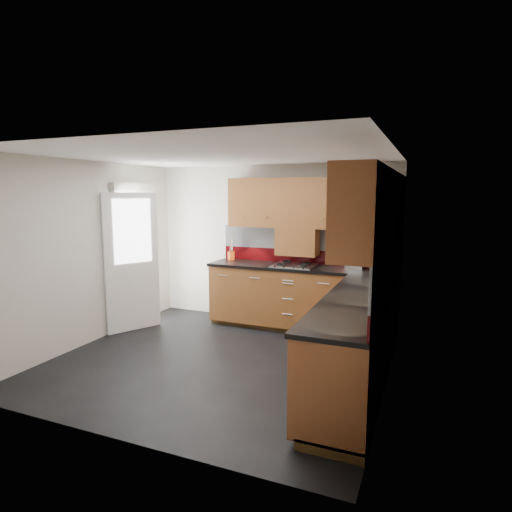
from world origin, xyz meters
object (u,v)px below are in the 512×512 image
at_px(utensil_pot, 231,254).
at_px(food_processor, 378,266).
at_px(toaster, 356,262).
at_px(gas_hob, 294,265).

relative_size(utensil_pot, food_processor, 1.24).
xyz_separation_m(utensil_pot, toaster, (1.95, -0.03, 0.00)).
bearing_deg(toaster, gas_hob, -170.13).
distance_m(gas_hob, toaster, 0.87).
height_order(gas_hob, utensil_pot, utensil_pot).
distance_m(toaster, food_processor, 0.65).
relative_size(toaster, food_processor, 0.98).
bearing_deg(utensil_pot, food_processor, -13.93).
bearing_deg(food_processor, toaster, 123.52).
relative_size(utensil_pot, toaster, 1.26).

